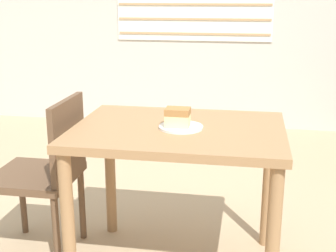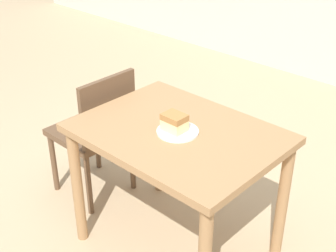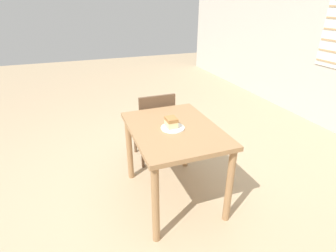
{
  "view_description": "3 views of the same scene",
  "coord_description": "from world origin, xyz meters",
  "px_view_note": "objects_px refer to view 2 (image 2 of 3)",
  "views": [
    {
      "loc": [
        0.45,
        -1.84,
        1.37
      ],
      "look_at": [
        0.08,
        0.24,
        0.77
      ],
      "focal_mm": 50.0,
      "sensor_mm": 36.0,
      "label": 1
    },
    {
      "loc": [
        1.47,
        -1.24,
        1.9
      ],
      "look_at": [
        0.08,
        0.24,
        0.78
      ],
      "focal_mm": 50.0,
      "sensor_mm": 36.0,
      "label": 2
    },
    {
      "loc": [
        2.05,
        -0.5,
        1.77
      ],
      "look_at": [
        0.1,
        0.22,
        0.77
      ],
      "focal_mm": 28.0,
      "sensor_mm": 36.0,
      "label": 3
    }
  ],
  "objects_px": {
    "dining_table_near": "(178,150)",
    "cake_slice": "(174,122)",
    "plate": "(178,132)",
    "chair_near_window": "(97,129)"
  },
  "relations": [
    {
      "from": "chair_near_window",
      "to": "cake_slice",
      "type": "xyz_separation_m",
      "value": [
        0.7,
        -0.06,
        0.33
      ]
    },
    {
      "from": "chair_near_window",
      "to": "plate",
      "type": "distance_m",
      "value": 0.77
    },
    {
      "from": "dining_table_near",
      "to": "plate",
      "type": "xyz_separation_m",
      "value": [
        0.01,
        -0.02,
        0.12
      ]
    },
    {
      "from": "dining_table_near",
      "to": "cake_slice",
      "type": "xyz_separation_m",
      "value": [
        -0.0,
        -0.03,
        0.17
      ]
    },
    {
      "from": "dining_table_near",
      "to": "plate",
      "type": "height_order",
      "value": "plate"
    },
    {
      "from": "plate",
      "to": "cake_slice",
      "type": "xyz_separation_m",
      "value": [
        -0.01,
        -0.01,
        0.05
      ]
    },
    {
      "from": "plate",
      "to": "dining_table_near",
      "type": "bearing_deg",
      "value": 125.58
    },
    {
      "from": "chair_near_window",
      "to": "cake_slice",
      "type": "relative_size",
      "value": 7.59
    },
    {
      "from": "plate",
      "to": "cake_slice",
      "type": "height_order",
      "value": "cake_slice"
    },
    {
      "from": "dining_table_near",
      "to": "cake_slice",
      "type": "bearing_deg",
      "value": -91.0
    }
  ]
}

